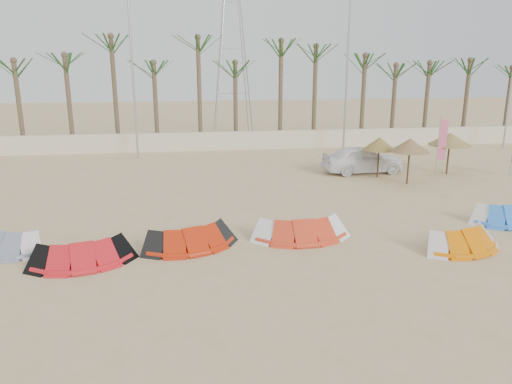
{
  "coord_description": "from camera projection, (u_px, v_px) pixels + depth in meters",
  "views": [
    {
      "loc": [
        -2.54,
        -13.1,
        6.69
      ],
      "look_at": [
        0.0,
        6.0,
        1.3
      ],
      "focal_mm": 35.0,
      "sensor_mm": 36.0,
      "label": 1
    }
  ],
  "objects": [
    {
      "name": "flag_pink",
      "position": [
        441.0,
        141.0,
        27.21
      ],
      "size": [
        0.44,
        0.13,
        3.41
      ],
      "color": "#A5A8AD",
      "rests_on": "ground"
    },
    {
      "name": "palm_line",
      "position": [
        233.0,
        56.0,
        35.41
      ],
      "size": [
        52.0,
        4.0,
        7.7
      ],
      "color": "brown",
      "rests_on": "ground"
    },
    {
      "name": "lamp_c",
      "position": [
        348.0,
        67.0,
        33.19
      ],
      "size": [
        1.25,
        0.14,
        11.0
      ],
      "color": "#A5A8AD",
      "rests_on": "ground"
    },
    {
      "name": "kite_red_right",
      "position": [
        299.0,
        226.0,
        18.73
      ],
      "size": [
        3.59,
        1.62,
        0.9
      ],
      "color": "red",
      "rests_on": "ground"
    },
    {
      "name": "parasol_mid",
      "position": [
        410.0,
        145.0,
        25.82
      ],
      "size": [
        2.02,
        2.02,
        2.43
      ],
      "color": "#4C331E",
      "rests_on": "ground"
    },
    {
      "name": "pylon",
      "position": [
        233.0,
        136.0,
        41.48
      ],
      "size": [
        3.0,
        3.0,
        14.0
      ],
      "primitive_type": null,
      "color": "#A5A8AD",
      "rests_on": "ground"
    },
    {
      "name": "kite_red_mid",
      "position": [
        191.0,
        234.0,
        17.86
      ],
      "size": [
        3.72,
        2.46,
        0.9
      ],
      "color": "red",
      "rests_on": "ground"
    },
    {
      "name": "lamp_b",
      "position": [
        133.0,
        68.0,
        31.41
      ],
      "size": [
        1.25,
        0.14,
        11.0
      ],
      "color": "#A5A8AD",
      "rests_on": "ground"
    },
    {
      "name": "parasol_left",
      "position": [
        379.0,
        144.0,
        27.38
      ],
      "size": [
        1.81,
        1.81,
        2.23
      ],
      "color": "#4C331E",
      "rests_on": "ground"
    },
    {
      "name": "car",
      "position": [
        363.0,
        159.0,
        28.66
      ],
      "size": [
        4.68,
        2.05,
        1.57
      ],
      "primitive_type": "imported",
      "rotation": [
        0.0,
        0.0,
        1.61
      ],
      "color": "white",
      "rests_on": "ground"
    },
    {
      "name": "kite_blue",
      "position": [
        505.0,
        213.0,
        20.25
      ],
      "size": [
        3.13,
        1.99,
        0.9
      ],
      "color": "#307FEE",
      "rests_on": "ground"
    },
    {
      "name": "ground",
      "position": [
        283.0,
        289.0,
        14.63
      ],
      "size": [
        120.0,
        120.0,
        0.0
      ],
      "primitive_type": "plane",
      "color": "#D1B289",
      "rests_on": "ground"
    },
    {
      "name": "kite_orange",
      "position": [
        460.0,
        236.0,
        17.65
      ],
      "size": [
        3.3,
        2.2,
        0.9
      ],
      "color": "orange",
      "rests_on": "ground"
    },
    {
      "name": "boundary_wall",
      "position": [
        226.0,
        141.0,
        35.45
      ],
      "size": [
        60.0,
        0.3,
        1.3
      ],
      "primitive_type": "cube",
      "color": "beige",
      "rests_on": "ground"
    },
    {
      "name": "parasol_right",
      "position": [
        450.0,
        139.0,
        28.01
      ],
      "size": [
        2.38,
        2.38,
        2.37
      ],
      "color": "#4C331E",
      "rests_on": "ground"
    },
    {
      "name": "kite_red_left",
      "position": [
        84.0,
        249.0,
        16.48
      ],
      "size": [
        3.57,
        2.2,
        0.9
      ],
      "color": "red",
      "rests_on": "ground"
    },
    {
      "name": "kite_grey",
      "position": [
        4.0,
        239.0,
        17.4
      ],
      "size": [
        3.33,
        2.33,
        0.9
      ],
      "color": "slate",
      "rests_on": "ground"
    }
  ]
}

